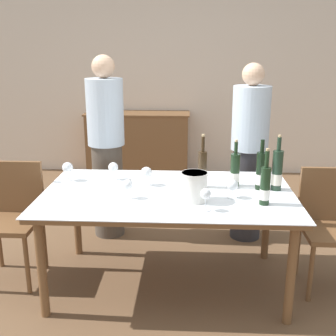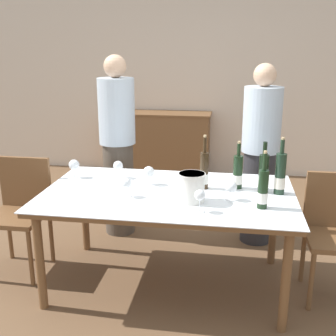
{
  "view_description": "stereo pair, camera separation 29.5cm",
  "coord_description": "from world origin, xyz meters",
  "px_view_note": "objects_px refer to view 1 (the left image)",
  "views": [
    {
      "loc": [
        0.14,
        -2.83,
        1.74
      ],
      "look_at": [
        0.0,
        0.0,
        0.91
      ],
      "focal_mm": 45.0,
      "sensor_mm": 36.0,
      "label": 1
    },
    {
      "loc": [
        0.44,
        -2.8,
        1.74
      ],
      "look_at": [
        0.0,
        0.0,
        0.91
      ],
      "focal_mm": 45.0,
      "sensor_mm": 36.0,
      "label": 2
    }
  ],
  "objects_px": {
    "wine_bottle_1": "(277,171)",
    "chair_right_end": "(330,219)",
    "person_guest_left": "(249,154)",
    "wine_glass_3": "(113,168)",
    "chair_left_end": "(13,212)",
    "wine_bottle_4": "(265,186)",
    "wine_glass_2": "(232,186)",
    "dining_table": "(168,200)",
    "wine_glass_1": "(206,195)",
    "person_host": "(107,149)",
    "sideboard_cabinet": "(138,145)",
    "wine_glass_0": "(128,186)",
    "wine_glass_5": "(146,173)",
    "wine_bottle_0": "(261,172)",
    "ice_bucket": "(194,186)",
    "wine_bottle_3": "(202,170)",
    "wine_glass_4": "(68,168)",
    "wine_bottle_2": "(235,171)"
  },
  "relations": [
    {
      "from": "wine_bottle_4",
      "to": "chair_right_end",
      "type": "xyz_separation_m",
      "value": [
        0.54,
        0.29,
        -0.35
      ]
    },
    {
      "from": "wine_glass_2",
      "to": "person_host",
      "type": "relative_size",
      "value": 0.08
    },
    {
      "from": "wine_bottle_3",
      "to": "wine_glass_1",
      "type": "bearing_deg",
      "value": -89.1
    },
    {
      "from": "wine_bottle_1",
      "to": "person_host",
      "type": "xyz_separation_m",
      "value": [
        -1.38,
        0.77,
        -0.04
      ]
    },
    {
      "from": "wine_bottle_3",
      "to": "dining_table",
      "type": "bearing_deg",
      "value": -153.15
    },
    {
      "from": "wine_bottle_0",
      "to": "wine_bottle_4",
      "type": "bearing_deg",
      "value": -93.78
    },
    {
      "from": "person_guest_left",
      "to": "chair_right_end",
      "type": "bearing_deg",
      "value": -57.07
    },
    {
      "from": "wine_glass_1",
      "to": "chair_right_end",
      "type": "bearing_deg",
      "value": 23.88
    },
    {
      "from": "sideboard_cabinet",
      "to": "wine_glass_2",
      "type": "bearing_deg",
      "value": -70.62
    },
    {
      "from": "ice_bucket",
      "to": "wine_bottle_3",
      "type": "bearing_deg",
      "value": 77.76
    },
    {
      "from": "sideboard_cabinet",
      "to": "wine_glass_1",
      "type": "distance_m",
      "value": 3.19
    },
    {
      "from": "wine_glass_4",
      "to": "chair_left_end",
      "type": "distance_m",
      "value": 0.53
    },
    {
      "from": "wine_glass_1",
      "to": "wine_glass_2",
      "type": "bearing_deg",
      "value": 51.53
    },
    {
      "from": "person_host",
      "to": "dining_table",
      "type": "bearing_deg",
      "value": -54.96
    },
    {
      "from": "dining_table",
      "to": "wine_glass_1",
      "type": "height_order",
      "value": "wine_glass_1"
    },
    {
      "from": "wine_glass_4",
      "to": "chair_right_end",
      "type": "xyz_separation_m",
      "value": [
        1.98,
        -0.15,
        -0.32
      ]
    },
    {
      "from": "sideboard_cabinet",
      "to": "wine_bottle_2",
      "type": "relative_size",
      "value": 3.96
    },
    {
      "from": "wine_glass_0",
      "to": "person_host",
      "type": "relative_size",
      "value": 0.08
    },
    {
      "from": "sideboard_cabinet",
      "to": "wine_glass_0",
      "type": "relative_size",
      "value": 10.42
    },
    {
      "from": "wine_bottle_3",
      "to": "chair_left_end",
      "type": "xyz_separation_m",
      "value": [
        -1.44,
        -0.04,
        -0.34
      ]
    },
    {
      "from": "wine_bottle_3",
      "to": "wine_glass_0",
      "type": "bearing_deg",
      "value": -153.19
    },
    {
      "from": "chair_left_end",
      "to": "wine_bottle_1",
      "type": "bearing_deg",
      "value": 0.31
    },
    {
      "from": "wine_glass_3",
      "to": "wine_bottle_0",
      "type": "bearing_deg",
      "value": -8.97
    },
    {
      "from": "wine_bottle_1",
      "to": "chair_right_end",
      "type": "relative_size",
      "value": 0.46
    },
    {
      "from": "wine_glass_3",
      "to": "chair_right_end",
      "type": "bearing_deg",
      "value": -6.76
    },
    {
      "from": "chair_left_end",
      "to": "wine_bottle_0",
      "type": "bearing_deg",
      "value": 0.6
    },
    {
      "from": "chair_right_end",
      "to": "person_guest_left",
      "type": "xyz_separation_m",
      "value": [
        -0.5,
        0.78,
        0.29
      ]
    },
    {
      "from": "wine_bottle_1",
      "to": "person_host",
      "type": "relative_size",
      "value": 0.24
    },
    {
      "from": "chair_left_end",
      "to": "person_guest_left",
      "type": "relative_size",
      "value": 0.56
    },
    {
      "from": "wine_glass_1",
      "to": "wine_glass_4",
      "type": "xyz_separation_m",
      "value": [
        -1.04,
        0.57,
        -0.0
      ]
    },
    {
      "from": "wine_bottle_0",
      "to": "wine_glass_1",
      "type": "relative_size",
      "value": 2.53
    },
    {
      "from": "person_guest_left",
      "to": "wine_glass_3",
      "type": "bearing_deg",
      "value": -152.55
    },
    {
      "from": "wine_bottle_3",
      "to": "wine_bottle_4",
      "type": "relative_size",
      "value": 1.05
    },
    {
      "from": "dining_table",
      "to": "wine_bottle_3",
      "type": "distance_m",
      "value": 0.34
    },
    {
      "from": "dining_table",
      "to": "wine_glass_1",
      "type": "distance_m",
      "value": 0.45
    },
    {
      "from": "wine_glass_3",
      "to": "person_host",
      "type": "distance_m",
      "value": 0.61
    },
    {
      "from": "wine_glass_1",
      "to": "wine_glass_5",
      "type": "xyz_separation_m",
      "value": [
        -0.42,
        0.48,
        -0.01
      ]
    },
    {
      "from": "wine_glass_3",
      "to": "chair_left_end",
      "type": "bearing_deg",
      "value": -165.5
    },
    {
      "from": "wine_bottle_3",
      "to": "wine_glass_1",
      "type": "relative_size",
      "value": 2.73
    },
    {
      "from": "wine_glass_5",
      "to": "wine_bottle_3",
      "type": "bearing_deg",
      "value": -3.75
    },
    {
      "from": "chair_left_end",
      "to": "person_guest_left",
      "type": "distance_m",
      "value": 2.05
    },
    {
      "from": "wine_glass_2",
      "to": "person_guest_left",
      "type": "xyz_separation_m",
      "value": [
        0.24,
        0.95,
        -0.02
      ]
    },
    {
      "from": "wine_glass_0",
      "to": "wine_bottle_2",
      "type": "bearing_deg",
      "value": 21.88
    },
    {
      "from": "wine_glass_5",
      "to": "person_host",
      "type": "xyz_separation_m",
      "value": [
        -0.43,
        0.71,
        0.01
      ]
    },
    {
      "from": "ice_bucket",
      "to": "wine_bottle_2",
      "type": "height_order",
      "value": "wine_bottle_2"
    },
    {
      "from": "wine_bottle_2",
      "to": "person_guest_left",
      "type": "height_order",
      "value": "person_guest_left"
    },
    {
      "from": "sideboard_cabinet",
      "to": "wine_glass_1",
      "type": "height_order",
      "value": "wine_glass_1"
    },
    {
      "from": "wine_glass_0",
      "to": "chair_right_end",
      "type": "xyz_separation_m",
      "value": [
        1.46,
        0.22,
        -0.31
      ]
    },
    {
      "from": "wine_bottle_2",
      "to": "chair_left_end",
      "type": "height_order",
      "value": "wine_bottle_2"
    },
    {
      "from": "dining_table",
      "to": "wine_glass_4",
      "type": "xyz_separation_m",
      "value": [
        -0.79,
        0.24,
        0.16
      ]
    }
  ]
}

